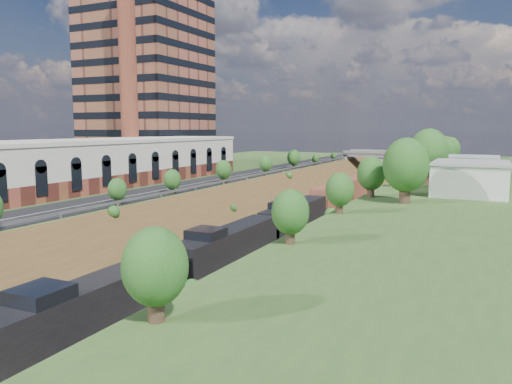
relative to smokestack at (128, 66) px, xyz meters
name	(u,v)px	position (x,y,z in m)	size (l,w,h in m)	color
ground	(5,357)	(36.00, -56.00, -25.00)	(400.00, 400.00, 0.00)	#6B665B
platform_left	(157,185)	(3.00, 4.00, -22.50)	(44.00, 180.00, 5.00)	#385C25
embankment_left	(259,206)	(25.00, 4.00, -25.00)	(7.07, 180.00, 7.07)	brown
embankment_right	(385,215)	(47.00, 4.00, -25.00)	(7.07, 180.00, 7.07)	brown
rail_left_track	(304,208)	(33.40, 4.00, -24.91)	(1.58, 180.00, 0.18)	gray
rail_right_track	(333,210)	(38.60, 4.00, -24.91)	(1.58, 180.00, 0.18)	gray
road	(237,176)	(20.50, 4.00, -19.95)	(8.00, 180.00, 0.10)	black
guardrail	(257,174)	(24.60, 3.80, -19.45)	(0.10, 171.00, 0.70)	#99999E
commercial_building	(95,163)	(8.00, -18.00, -16.49)	(14.30, 62.30, 7.00)	brown
highrise_tower	(146,40)	(-8.00, 16.00, 7.88)	(22.00, 22.00, 53.90)	brown
smokestack	(128,66)	(0.00, 0.00, 0.00)	(3.20, 3.20, 40.00)	brown
overpass	(389,160)	(36.00, 66.00, -20.08)	(24.50, 8.30, 7.40)	gray
white_building_near	(470,179)	(59.50, -4.00, -18.00)	(9.00, 12.00, 4.00)	silver
white_building_far	(472,168)	(59.00, 18.00, -18.20)	(8.00, 10.00, 3.60)	silver
tree_right_large	(406,166)	(53.00, -16.00, -15.62)	(5.25, 5.25, 7.61)	#473323
tree_left_crest	(91,192)	(24.20, -36.00, -17.96)	(2.45, 2.45, 3.55)	#473323
freight_train	(373,179)	(38.60, 34.15, -22.44)	(2.94, 181.49, 4.55)	black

